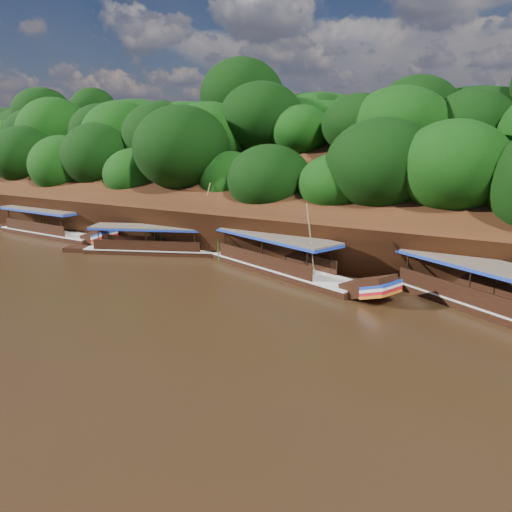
{
  "coord_description": "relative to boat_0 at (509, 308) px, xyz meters",
  "views": [
    {
      "loc": [
        15.14,
        -21.67,
        9.29
      ],
      "look_at": [
        -2.22,
        7.0,
        1.34
      ],
      "focal_mm": 35.0,
      "sensor_mm": 36.0,
      "label": 1
    }
  ],
  "objects": [
    {
      "name": "boat_3",
      "position": [
        -39.4,
        2.11,
        0.0
      ],
      "size": [
        14.95,
        3.06,
        3.16
      ],
      "rotation": [
        0.0,
        0.0,
        -0.03
      ],
      "color": "black",
      "rests_on": "ground"
    },
    {
      "name": "reeds",
      "position": [
        -17.19,
        2.94,
        0.31
      ],
      "size": [
        49.15,
        2.16,
        2.15
      ],
      "color": "#326018",
      "rests_on": "ground"
    },
    {
      "name": "ground",
      "position": [
        -13.65,
        -6.45,
        -0.6
      ],
      "size": [
        160.0,
        160.0,
        0.0
      ],
      "primitive_type": "plane",
      "color": "black",
      "rests_on": "ground"
    },
    {
      "name": "boat_2",
      "position": [
        -25.37,
        2.3,
        -0.08
      ],
      "size": [
        14.04,
        7.54,
        6.26
      ],
      "rotation": [
        0.0,
        0.0,
        0.41
      ],
      "color": "black",
      "rests_on": "ground"
    },
    {
      "name": "boat_1",
      "position": [
        -13.65,
        1.39,
        0.02
      ],
      "size": [
        15.63,
        7.14,
        5.92
      ],
      "rotation": [
        0.0,
        0.0,
        -0.33
      ],
      "color": "black",
      "rests_on": "ground"
    },
    {
      "name": "boat_0",
      "position": [
        0.0,
        0.0,
        0.0
      ],
      "size": [
        15.23,
        9.87,
        7.27
      ],
      "rotation": [
        0.0,
        0.0,
        -0.51
      ],
      "color": "black",
      "rests_on": "ground"
    },
    {
      "name": "riverbank",
      "position": [
        -13.66,
        16.28,
        1.29
      ],
      "size": [
        120.0,
        30.06,
        19.4
      ],
      "color": "black",
      "rests_on": "ground"
    }
  ]
}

